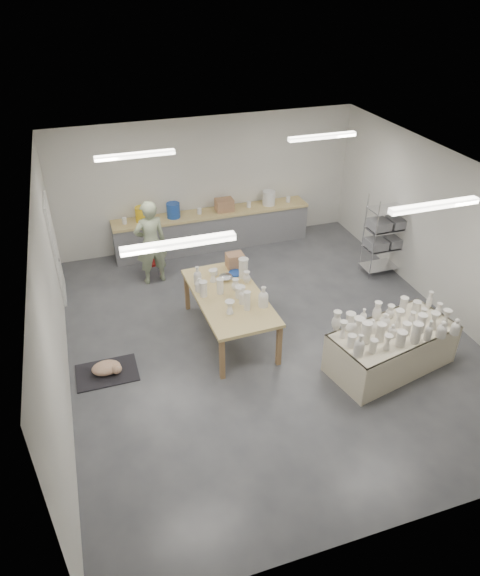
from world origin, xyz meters
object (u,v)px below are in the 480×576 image
object	(u,v)px
work_table	(230,291)
potter	(151,243)
drying_table	(391,346)
red_stool	(151,263)

from	to	relation	value
work_table	potter	size ratio (longest dim) A/B	1.26
drying_table	work_table	distance (m)	2.89
drying_table	work_table	bearing A→B (deg)	128.97
drying_table	red_stool	distance (m)	5.34
drying_table	work_table	world-z (taller)	work_table
potter	red_stool	bearing A→B (deg)	-98.93
drying_table	red_stool	world-z (taller)	drying_table
work_table	potter	distance (m)	2.41
drying_table	work_table	size ratio (longest dim) A/B	0.98
work_table	potter	xyz separation A→B (m)	(-1.03, 2.18, 0.05)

